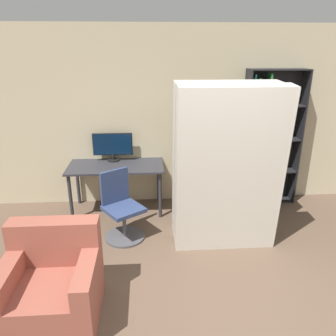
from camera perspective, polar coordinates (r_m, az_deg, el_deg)
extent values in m
cube|color=#C6B793|center=(5.10, 3.65, 8.71)|extent=(8.00, 0.06, 2.70)
cube|color=#2D2D33|center=(4.90, -9.06, 0.29)|extent=(1.40, 0.67, 0.03)
cylinder|color=#2D2D33|center=(4.89, -16.61, -5.01)|extent=(0.05, 0.05, 0.70)
cylinder|color=#2D2D33|center=(4.77, -1.37, -4.78)|extent=(0.05, 0.05, 0.70)
cylinder|color=#2D2D33|center=(5.38, -15.43, -2.53)|extent=(0.05, 0.05, 0.70)
cylinder|color=#2D2D33|center=(5.27, -1.64, -2.26)|extent=(0.05, 0.05, 0.70)
cylinder|color=black|center=(5.11, -9.46, 1.39)|extent=(0.18, 0.18, 0.02)
cylinder|color=black|center=(5.09, -9.50, 1.94)|extent=(0.04, 0.04, 0.08)
cube|color=black|center=(5.04, -9.62, 4.12)|extent=(0.60, 0.02, 0.34)
cube|color=#0A1E38|center=(5.03, -9.63, 4.10)|extent=(0.58, 0.03, 0.32)
cylinder|color=#4C4C51|center=(4.46, -7.49, -11.75)|extent=(0.52, 0.52, 0.03)
cylinder|color=#4C4C51|center=(4.36, -7.61, -9.53)|extent=(0.05, 0.05, 0.37)
cube|color=navy|center=(4.26, -7.74, -7.09)|extent=(0.61, 0.61, 0.05)
cube|color=navy|center=(4.32, -9.27, -3.15)|extent=(0.35, 0.26, 0.45)
cube|color=black|center=(5.17, 13.10, 4.86)|extent=(0.02, 0.31, 2.08)
cube|color=black|center=(5.48, 21.71, 4.80)|extent=(0.02, 0.31, 2.08)
cube|color=black|center=(5.44, 17.00, 5.25)|extent=(0.87, 0.02, 2.08)
cube|color=black|center=(5.66, 16.43, -5.26)|extent=(0.84, 0.27, 0.02)
cube|color=black|center=(5.47, 16.96, -0.37)|extent=(0.84, 0.27, 0.02)
cube|color=black|center=(5.31, 17.53, 4.84)|extent=(0.84, 0.27, 0.02)
cube|color=black|center=(5.21, 18.13, 10.31)|extent=(0.84, 0.27, 0.02)
cube|color=black|center=(5.15, 18.77, 15.95)|extent=(0.84, 0.27, 0.02)
cube|color=#232328|center=(5.44, 12.83, -3.52)|extent=(0.03, 0.16, 0.41)
cube|color=#1E4C9E|center=(5.45, 13.24, -3.54)|extent=(0.03, 0.19, 0.40)
cube|color=#287A38|center=(5.51, 13.46, -3.39)|extent=(0.03, 0.20, 0.38)
cube|color=#7A2D84|center=(5.47, 14.00, -3.79)|extent=(0.02, 0.16, 0.35)
cube|color=#1E4C9E|center=(5.47, 14.29, -3.72)|extent=(0.02, 0.19, 0.37)
cube|color=teal|center=(5.50, 14.55, -3.58)|extent=(0.02, 0.18, 0.38)
cube|color=brown|center=(5.55, 14.72, -3.17)|extent=(0.04, 0.16, 0.41)
cube|color=#7A2D84|center=(5.56, 15.26, -3.79)|extent=(0.04, 0.16, 0.30)
cube|color=#287A38|center=(5.54, 15.79, -3.67)|extent=(0.03, 0.22, 0.35)
cube|color=teal|center=(5.31, 13.05, 1.34)|extent=(0.03, 0.21, 0.32)
cube|color=teal|center=(5.27, 13.60, 1.80)|extent=(0.03, 0.20, 0.44)
cube|color=#1E4C9E|center=(5.31, 13.85, 1.18)|extent=(0.03, 0.22, 0.31)
cube|color=orange|center=(5.26, 14.38, 1.79)|extent=(0.03, 0.18, 0.45)
cube|color=gold|center=(5.31, 14.67, 1.67)|extent=(0.04, 0.18, 0.40)
cube|color=#232328|center=(5.15, 13.57, 6.63)|extent=(0.03, 0.17, 0.31)
cube|color=#232328|center=(5.12, 14.16, 6.77)|extent=(0.03, 0.16, 0.36)
cube|color=#1E4C9E|center=(5.15, 14.38, 6.60)|extent=(0.02, 0.21, 0.31)
cube|color=#232328|center=(5.13, 14.86, 6.93)|extent=(0.03, 0.16, 0.39)
cube|color=#7A2D84|center=(5.21, 14.98, 7.05)|extent=(0.02, 0.19, 0.38)
cube|color=#7A2D84|center=(5.21, 15.38, 7.04)|extent=(0.03, 0.21, 0.38)
cube|color=#7A2D84|center=(5.18, 15.94, 6.50)|extent=(0.04, 0.17, 0.31)
cube|color=#1E4C9E|center=(5.23, 16.29, 6.87)|extent=(0.04, 0.19, 0.36)
cube|color=#1E4C9E|center=(5.26, 16.64, 6.72)|extent=(0.03, 0.19, 0.33)
cube|color=red|center=(5.01, 14.28, 12.27)|extent=(0.04, 0.18, 0.32)
cube|color=teal|center=(5.07, 14.56, 13.05)|extent=(0.02, 0.20, 0.44)
cube|color=red|center=(5.05, 15.03, 12.43)|extent=(0.03, 0.20, 0.35)
cube|color=#287A38|center=(5.06, 15.44, 12.65)|extent=(0.03, 0.15, 0.39)
cube|color=#287A38|center=(5.06, 15.89, 12.18)|extent=(0.04, 0.17, 0.31)
cube|color=#287A38|center=(5.13, 16.12, 12.34)|extent=(0.03, 0.23, 0.33)
cube|color=#232328|center=(5.13, 16.55, 12.68)|extent=(0.03, 0.20, 0.39)
cube|color=#287A38|center=(5.12, 17.09, 12.96)|extent=(0.03, 0.19, 0.46)
cube|color=beige|center=(3.85, 10.61, -0.81)|extent=(1.24, 0.41, 2.02)
cube|color=beige|center=(4.04, 19.08, -0.56)|extent=(0.01, 0.41, 1.98)
cube|color=beige|center=(4.18, 9.41, 0.98)|extent=(1.24, 0.35, 2.01)
cube|color=beige|center=(4.36, 17.29, 1.12)|extent=(0.01, 0.35, 1.97)
cube|color=#934C3D|center=(3.40, -19.51, -20.73)|extent=(0.85, 0.80, 0.40)
cube|color=#934C3D|center=(3.39, -19.06, -11.95)|extent=(0.85, 0.20, 0.45)
cube|color=#934C3D|center=(3.33, -26.08, -16.22)|extent=(0.16, 0.80, 0.20)
cube|color=#934C3D|center=(3.14, -13.83, -16.93)|extent=(0.16, 0.80, 0.20)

